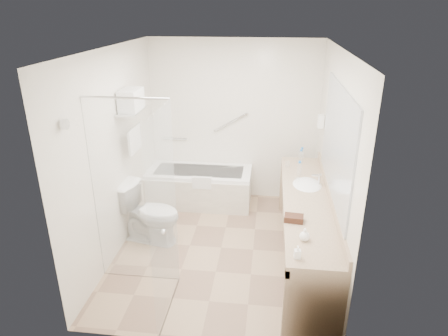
# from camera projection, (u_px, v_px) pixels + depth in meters

# --- Properties ---
(floor) EXTENTS (3.20, 3.20, 0.00)m
(floor) POSITION_uv_depth(u_px,v_px,m) (221.00, 248.00, 5.20)
(floor) COLOR tan
(floor) RESTS_ON ground
(ceiling) EXTENTS (2.60, 3.20, 0.10)m
(ceiling) POSITION_uv_depth(u_px,v_px,m) (221.00, 49.00, 4.25)
(ceiling) COLOR silver
(ceiling) RESTS_ON wall_back
(wall_back) EXTENTS (2.60, 0.10, 2.50)m
(wall_back) POSITION_uv_depth(u_px,v_px,m) (234.00, 122.00, 6.19)
(wall_back) COLOR silver
(wall_back) RESTS_ON ground
(wall_front) EXTENTS (2.60, 0.10, 2.50)m
(wall_front) POSITION_uv_depth(u_px,v_px,m) (196.00, 227.00, 3.25)
(wall_front) COLOR silver
(wall_front) RESTS_ON ground
(wall_left) EXTENTS (0.10, 3.20, 2.50)m
(wall_left) POSITION_uv_depth(u_px,v_px,m) (115.00, 154.00, 4.87)
(wall_left) COLOR silver
(wall_left) RESTS_ON ground
(wall_right) EXTENTS (0.10, 3.20, 2.50)m
(wall_right) POSITION_uv_depth(u_px,v_px,m) (333.00, 163.00, 4.58)
(wall_right) COLOR silver
(wall_right) RESTS_ON ground
(bathtub) EXTENTS (1.60, 0.73, 0.59)m
(bathtub) POSITION_uv_depth(u_px,v_px,m) (200.00, 187.00, 6.29)
(bathtub) COLOR white
(bathtub) RESTS_ON floor
(grab_bar_short) EXTENTS (0.40, 0.03, 0.03)m
(grab_bar_short) POSITION_uv_depth(u_px,v_px,m) (174.00, 138.00, 6.37)
(grab_bar_short) COLOR silver
(grab_bar_short) RESTS_ON wall_back
(grab_bar_long) EXTENTS (0.53, 0.03, 0.33)m
(grab_bar_long) POSITION_uv_depth(u_px,v_px,m) (231.00, 122.00, 6.16)
(grab_bar_long) COLOR silver
(grab_bar_long) RESTS_ON wall_back
(shower_enclosure) EXTENTS (0.96, 0.91, 2.11)m
(shower_enclosure) POSITION_uv_depth(u_px,v_px,m) (147.00, 205.00, 4.01)
(shower_enclosure) COLOR silver
(shower_enclosure) RESTS_ON floor
(towel_shelf) EXTENTS (0.24, 0.55, 0.81)m
(towel_shelf) POSITION_uv_depth(u_px,v_px,m) (132.00, 107.00, 4.98)
(towel_shelf) COLOR silver
(towel_shelf) RESTS_ON wall_left
(vanity_counter) EXTENTS (0.55, 2.70, 0.95)m
(vanity_counter) POSITION_uv_depth(u_px,v_px,m) (306.00, 214.00, 4.70)
(vanity_counter) COLOR tan
(vanity_counter) RESTS_ON floor
(sink) EXTENTS (0.40, 0.52, 0.14)m
(sink) POSITION_uv_depth(u_px,v_px,m) (307.00, 187.00, 5.00)
(sink) COLOR white
(sink) RESTS_ON vanity_counter
(faucet) EXTENTS (0.03, 0.03, 0.14)m
(faucet) POSITION_uv_depth(u_px,v_px,m) (320.00, 179.00, 4.94)
(faucet) COLOR silver
(faucet) RESTS_ON vanity_counter
(mirror) EXTENTS (0.02, 2.00, 1.20)m
(mirror) POSITION_uv_depth(u_px,v_px,m) (337.00, 142.00, 4.33)
(mirror) COLOR #A5AAB0
(mirror) RESTS_ON wall_right
(hairdryer_unit) EXTENTS (0.08, 0.10, 0.18)m
(hairdryer_unit) POSITION_uv_depth(u_px,v_px,m) (321.00, 121.00, 5.47)
(hairdryer_unit) COLOR white
(hairdryer_unit) RESTS_ON wall_right
(toilet) EXTENTS (0.88, 0.60, 0.79)m
(toilet) POSITION_uv_depth(u_px,v_px,m) (150.00, 213.00, 5.23)
(toilet) COLOR white
(toilet) RESTS_ON floor
(amenity_basket) EXTENTS (0.21, 0.15, 0.06)m
(amenity_basket) POSITION_uv_depth(u_px,v_px,m) (294.00, 218.00, 4.13)
(amenity_basket) COLOR #402316
(amenity_basket) RESTS_ON vanity_counter
(soap_bottle_a) EXTENTS (0.07, 0.13, 0.06)m
(soap_bottle_a) POSITION_uv_depth(u_px,v_px,m) (297.00, 255.00, 3.53)
(soap_bottle_a) COLOR white
(soap_bottle_a) RESTS_ON vanity_counter
(soap_bottle_b) EXTENTS (0.11, 0.13, 0.10)m
(soap_bottle_b) POSITION_uv_depth(u_px,v_px,m) (305.00, 236.00, 3.79)
(soap_bottle_b) COLOR white
(soap_bottle_b) RESTS_ON vanity_counter
(water_bottle_left) EXTENTS (0.07, 0.07, 0.22)m
(water_bottle_left) POSITION_uv_depth(u_px,v_px,m) (301.00, 157.00, 5.60)
(water_bottle_left) COLOR silver
(water_bottle_left) RESTS_ON vanity_counter
(water_bottle_mid) EXTENTS (0.06, 0.06, 0.21)m
(water_bottle_mid) POSITION_uv_depth(u_px,v_px,m) (299.00, 169.00, 5.20)
(water_bottle_mid) COLOR silver
(water_bottle_mid) RESTS_ON vanity_counter
(water_bottle_right) EXTENTS (0.06, 0.06, 0.19)m
(water_bottle_right) POSITION_uv_depth(u_px,v_px,m) (302.00, 154.00, 5.74)
(water_bottle_right) COLOR silver
(water_bottle_right) RESTS_ON vanity_counter
(drinking_glass_near) EXTENTS (0.07, 0.07, 0.08)m
(drinking_glass_near) POSITION_uv_depth(u_px,v_px,m) (297.00, 180.00, 5.01)
(drinking_glass_near) COLOR silver
(drinking_glass_near) RESTS_ON vanity_counter
(drinking_glass_far) EXTENTS (0.07, 0.07, 0.08)m
(drinking_glass_far) POSITION_uv_depth(u_px,v_px,m) (287.00, 164.00, 5.51)
(drinking_glass_far) COLOR silver
(drinking_glass_far) RESTS_ON vanity_counter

